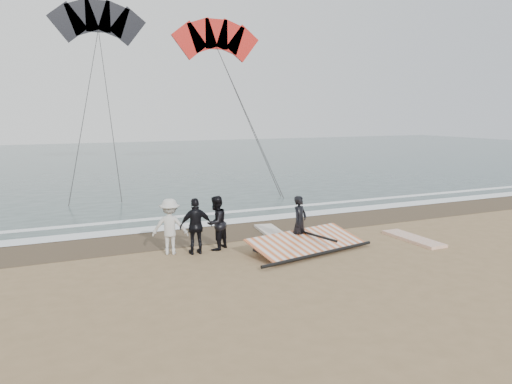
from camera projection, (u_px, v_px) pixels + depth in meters
ground at (323, 262)px, 13.94m from camera, size 120.00×120.00×0.00m
sea at (119, 160)px, 43.50m from camera, size 120.00×54.00×0.02m
wet_sand at (256, 228)px, 17.97m from camera, size 120.00×2.80×0.01m
foam_near at (241, 220)px, 19.22m from camera, size 120.00×0.90×0.01m
foam_far at (225, 212)px, 20.74m from camera, size 120.00×0.45×0.01m
man_main at (300, 222)px, 15.42m from camera, size 0.70×0.62×1.60m
board_white at (413, 239)px, 16.35m from camera, size 0.70×2.38×0.09m
board_cream at (273, 233)px, 17.07m from camera, size 1.04×2.56×0.10m
trio_cluster at (192, 225)px, 14.79m from camera, size 2.52×1.09×1.67m
sail_rig at (302, 244)px, 15.16m from camera, size 4.18×2.41×0.49m
kite_red at (217, 42)px, 34.03m from camera, size 6.94×6.21×14.95m
kite_dark at (98, 25)px, 32.04m from camera, size 6.73×5.82×15.11m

